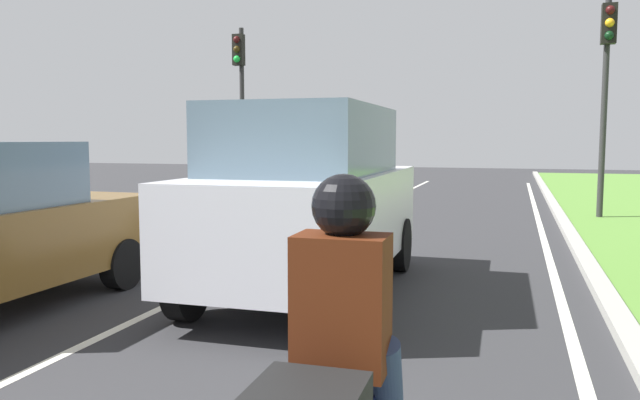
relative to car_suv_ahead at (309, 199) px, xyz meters
name	(u,v)px	position (x,y,z in m)	size (l,w,h in m)	color
ground_plane	(357,232)	(-0.65, 5.06, -1.17)	(60.00, 60.00, 0.00)	#2D2D30
lane_line_center	(325,230)	(-1.35, 5.06, -1.16)	(0.12, 32.00, 0.01)	silver
lane_line_right_edge	(544,240)	(2.95, 5.06, -1.16)	(0.12, 32.00, 0.01)	silver
curb_right	(573,239)	(3.45, 5.06, -1.11)	(0.24, 48.00, 0.12)	#9E9B93
car_suv_ahead	(309,199)	(0.00, 0.00, 0.00)	(2.03, 4.53, 2.28)	silver
rider_person	(343,300)	(1.69, -4.59, 0.02)	(0.51, 0.41, 1.16)	#4C1E0C
traffic_light_near_right	(606,68)	(4.33, 8.60, 2.35)	(0.32, 0.50, 5.27)	#2D2D2D
traffic_light_overhead_left	(240,85)	(-5.48, 9.93, 2.34)	(0.32, 0.50, 5.18)	#2D2D2D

